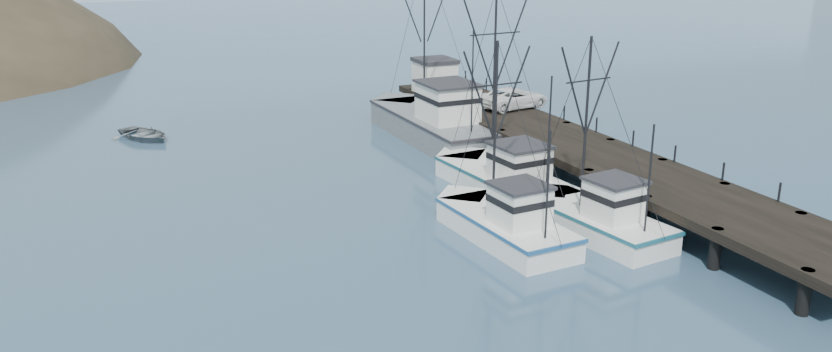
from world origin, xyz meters
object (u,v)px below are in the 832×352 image
Objects in this scene: trawler_far at (502,178)px; trawler_near at (593,218)px; pier at (576,148)px; work_vessel at (433,122)px; pickup_truck at (514,98)px; trawler_mid at (502,223)px; pier_shed at (435,75)px; motorboat at (145,139)px.

trawler_near is at bearing -83.52° from trawler_far.
trawler_near reaches higher than pier.
work_vessel is 6.35m from pickup_truck.
trawler_mid is at bearing -104.88° from work_vessel.
work_vessel is (1.42, 12.76, 0.41)m from trawler_far.
trawler_mid is 3.20× the size of pier_shed.
trawler_mid is 20.06m from work_vessel.
pier is 8.86× the size of motorboat.
trawler_mid is 31.36m from motorboat.
trawler_mid reaches higher than pier_shed.
pier_shed is (3.56, 26.93, 2.60)m from trawler_near.
pier reaches higher than motorboat.
trawler_near is at bearing -14.96° from trawler_mid.
work_vessel is (0.53, 20.61, 0.41)m from trawler_near.
pier_shed is (3.03, 6.31, 2.19)m from work_vessel.
pier is 3.60× the size of trawler_far.
work_vessel is at bearing -115.64° from pier_shed.
trawler_mid is at bearing -141.53° from pier.
pier_shed is at bearing 94.76° from pier.
pier_shed is at bearing 12.21° from pickup_truck.
trawler_mid is (-9.68, -7.69, -0.87)m from pier.
pickup_truck is at bearing -68.36° from pier_shed.
work_vessel is (5.15, 19.38, 0.41)m from trawler_mid.
pickup_truck is at bearing -11.68° from work_vessel.
work_vessel is (-4.53, 11.69, -0.46)m from pier.
pier is 18.14m from pier_shed.
trawler_near is 20.63m from work_vessel.
work_vessel reaches higher than pier.
pier is 2.68× the size of work_vessel.
pickup_truck is (6.03, -1.25, 1.54)m from work_vessel.
pier_shed reaches higher than pickup_truck.
motorboat is (-18.23, 21.17, -0.82)m from trawler_far.
pier_shed is (-1.50, 18.00, 1.73)m from pier.
work_vessel reaches higher than trawler_mid.
pickup_truck is at bearing 57.08° from trawler_far.
work_vessel reaches higher than trawler_far.
pier_shed is at bearing -33.35° from motorboat.
pier is 10.60m from pickup_truck.
pier is 7.94× the size of pickup_truck.
trawler_mid is at bearing 138.91° from pickup_truck.
trawler_far is 13.86m from pickup_truck.
pier is at bearing 10.25° from trawler_far.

